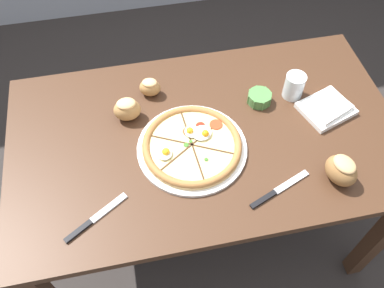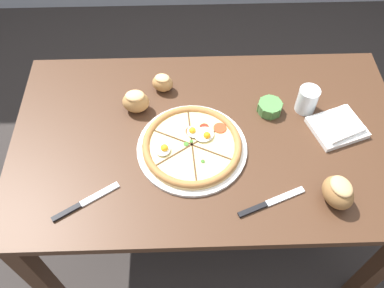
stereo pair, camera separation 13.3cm
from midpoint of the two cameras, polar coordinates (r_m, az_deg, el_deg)
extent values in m
plane|color=#2D2826|center=(2.03, -0.50, -11.31)|extent=(12.00, 12.00, 0.00)
cube|color=#422819|center=(1.41, -0.71, 0.91)|extent=(1.35, 0.79, 0.03)
cube|color=#422819|center=(1.75, 22.85, -12.04)|extent=(0.06, 0.06, 0.71)
cube|color=#422819|center=(1.96, -20.97, -0.56)|extent=(0.06, 0.06, 0.71)
cube|color=#422819|center=(2.05, 14.93, 5.18)|extent=(0.06, 0.06, 0.71)
cylinder|color=white|center=(1.35, -2.81, -0.79)|extent=(0.37, 0.37, 0.01)
cylinder|color=tan|center=(1.34, -2.83, -0.50)|extent=(0.33, 0.33, 0.01)
cylinder|color=#E0CC84|center=(1.34, -2.85, -0.31)|extent=(0.29, 0.29, 0.00)
torus|color=#A36B38|center=(1.34, -2.85, -0.29)|extent=(0.33, 0.33, 0.02)
cube|color=#472D19|center=(1.35, -5.81, 0.37)|extent=(0.13, 0.07, 0.00)
cube|color=#472D19|center=(1.31, -5.15, -2.11)|extent=(0.12, 0.09, 0.00)
cube|color=#472D19|center=(1.30, -2.09, -2.79)|extent=(0.01, 0.15, 0.00)
cube|color=#472D19|center=(1.32, 0.17, -0.91)|extent=(0.13, 0.07, 0.00)
cube|color=#472D19|center=(1.36, -0.65, 1.51)|extent=(0.12, 0.09, 0.00)
cube|color=#472D19|center=(1.38, -3.57, 2.11)|extent=(0.01, 0.15, 0.00)
cylinder|color=red|center=(1.38, -1.56, 2.37)|extent=(0.03, 0.03, 0.00)
cylinder|color=red|center=(1.38, 0.64, 2.56)|extent=(0.04, 0.04, 0.00)
cylinder|color=red|center=(1.37, -3.36, 1.71)|extent=(0.04, 0.04, 0.00)
ellipsoid|color=white|center=(1.35, -1.40, 1.39)|extent=(0.09, 0.09, 0.01)
sphere|color=orange|center=(1.34, -0.95, 1.30)|extent=(0.02, 0.02, 0.02)
ellipsoid|color=white|center=(1.36, -2.84, 1.61)|extent=(0.06, 0.06, 0.01)
sphere|color=#F4AD1E|center=(1.35, -3.12, 1.70)|extent=(0.02, 0.02, 0.02)
ellipsoid|color=white|center=(1.31, -6.74, -1.57)|extent=(0.06, 0.06, 0.01)
sphere|color=#F4AD1E|center=(1.31, -6.61, -1.29)|extent=(0.03, 0.03, 0.03)
cylinder|color=#386B23|center=(1.33, -3.68, -0.31)|extent=(0.02, 0.02, 0.00)
cylinder|color=#477A2D|center=(1.37, -3.35, 1.62)|extent=(0.01, 0.01, 0.00)
cylinder|color=#386B23|center=(1.34, -3.02, 0.17)|extent=(0.01, 0.01, 0.00)
cylinder|color=#386B23|center=(1.30, -0.92, -2.39)|extent=(0.01, 0.01, 0.00)
cylinder|color=#4C8442|center=(1.48, 6.91, 6.28)|extent=(0.08, 0.08, 0.04)
cylinder|color=gold|center=(1.48, 6.93, 6.41)|extent=(0.07, 0.07, 0.02)
cylinder|color=#4C8442|center=(1.49, 8.45, 6.49)|extent=(0.01, 0.01, 0.04)
cylinder|color=#4C8442|center=(1.51, 7.69, 7.25)|extent=(0.01, 0.01, 0.04)
cylinder|color=#4C8442|center=(1.51, 6.48, 7.43)|extent=(0.01, 0.01, 0.04)
cylinder|color=#4C8442|center=(1.49, 5.52, 6.95)|extent=(0.01, 0.01, 0.04)
cylinder|color=#4C8442|center=(1.47, 5.35, 6.05)|extent=(0.01, 0.01, 0.04)
cylinder|color=#4C8442|center=(1.46, 6.11, 5.27)|extent=(0.01, 0.01, 0.04)
cylinder|color=#4C8442|center=(1.46, 7.35, 5.08)|extent=(0.01, 0.01, 0.04)
cylinder|color=#4C8442|center=(1.47, 8.32, 5.59)|extent=(0.01, 0.01, 0.04)
cube|color=white|center=(1.51, 15.93, 4.59)|extent=(0.21, 0.19, 0.02)
cube|color=white|center=(1.50, 16.09, 5.04)|extent=(0.18, 0.17, 0.02)
ellipsoid|color=#B27F47|center=(1.44, -11.72, 4.53)|extent=(0.10, 0.07, 0.08)
ellipsoid|color=#EAB775|center=(1.41, -11.94, 5.40)|extent=(0.07, 0.05, 0.02)
ellipsoid|color=olive|center=(1.32, 17.50, -3.82)|extent=(0.12, 0.13, 0.09)
ellipsoid|color=tan|center=(1.28, 17.92, -2.92)|extent=(0.08, 0.09, 0.03)
ellipsoid|color=#B27F47|center=(1.50, -8.46, 7.65)|extent=(0.09, 0.07, 0.07)
ellipsoid|color=#EAB775|center=(1.49, -8.59, 8.37)|extent=(0.06, 0.05, 0.02)
cube|color=silver|center=(1.31, 10.95, -5.48)|extent=(0.13, 0.07, 0.01)
cube|color=black|center=(1.26, 7.01, -7.95)|extent=(0.09, 0.05, 0.01)
cube|color=silver|center=(1.28, -14.56, -8.89)|extent=(0.12, 0.09, 0.01)
cube|color=black|center=(1.27, -18.65, -11.77)|extent=(0.09, 0.06, 0.01)
cylinder|color=white|center=(1.51, 11.69, 7.83)|extent=(0.07, 0.07, 0.10)
cylinder|color=silver|center=(1.52, 11.57, 7.33)|extent=(0.06, 0.06, 0.05)
camera|label=1|loc=(0.07, -92.87, -3.99)|focal=38.00mm
camera|label=2|loc=(0.07, 87.13, 3.99)|focal=38.00mm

